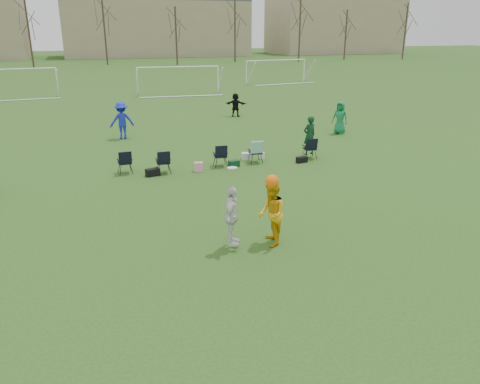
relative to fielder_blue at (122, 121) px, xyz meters
name	(u,v)px	position (x,y,z in m)	size (l,w,h in m)	color
ground	(266,248)	(2.49, -14.93, -0.99)	(260.00, 260.00, 0.00)	#284D18
fielder_blue	(122,121)	(0.00, 0.00, 0.00)	(1.27, 0.73, 1.97)	#1828B5
fielder_green_far	(340,118)	(11.76, -2.55, -0.08)	(0.89, 0.58, 1.81)	#157643
fielder_black	(236,105)	(7.88, 4.57, -0.21)	(1.45, 0.46, 1.56)	black
center_contest	(258,214)	(2.30, -14.73, -0.04)	(1.93, 1.05, 2.29)	white
sideline_setup	(238,152)	(4.31, -6.81, -0.42)	(8.93, 1.59, 1.92)	#0E361C
goal_left	(10,75)	(-7.51, 19.07, 0.94)	(7.39, 0.76, 2.46)	white
goal_mid	(178,72)	(6.49, 17.07, 0.94)	(7.40, 0.63, 2.46)	white
goal_right	(276,65)	(18.49, 23.07, 0.94)	(7.35, 1.14, 2.46)	white
tree_line	(107,32)	(2.73, 54.92, 4.11)	(110.28, 3.28, 11.40)	#382B21
building_row	(131,27)	(9.22, 81.07, 5.00)	(126.00, 16.00, 13.00)	tan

